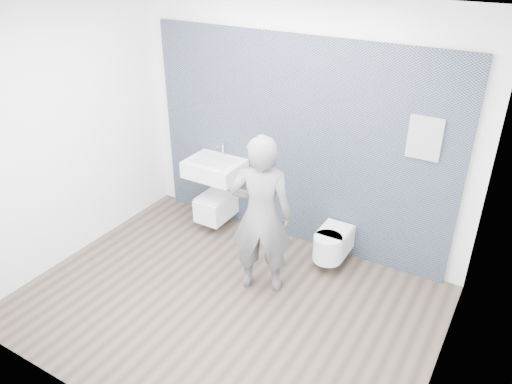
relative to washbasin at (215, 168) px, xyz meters
The scene contains 8 objects.
ground 1.71m from the washbasin, 52.05° to the right, with size 4.00×4.00×0.00m, color brown.
room_shell 1.78m from the washbasin, 52.05° to the right, with size 4.00×4.00×4.00m.
tile_wall 1.26m from the washbasin, 16.66° to the left, with size 3.60×0.06×2.40m, color black.
washbasin is the anchor object (origin of this frame).
toilet_square 0.50m from the washbasin, 90.00° to the left, with size 0.35×0.50×0.63m.
toilet_rounded 1.65m from the washbasin, ahead, with size 0.33×0.55×0.30m.
info_placard 2.45m from the washbasin, ahead, with size 0.32×0.03×0.43m, color silver.
visitor 1.32m from the washbasin, 34.76° to the right, with size 0.62×0.41×1.70m, color slate.
Camera 1 is at (2.26, -3.19, 3.34)m, focal length 35.00 mm.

